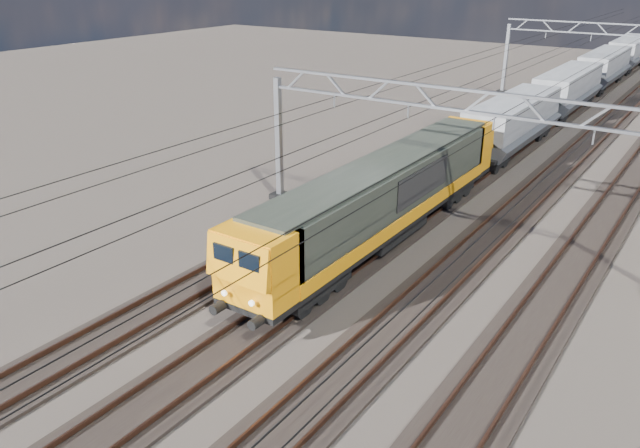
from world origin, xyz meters
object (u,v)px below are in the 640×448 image
Objects in this scene: catenary_gantry_far at (611,61)px; hopper_wagon_lead at (513,121)px; hopper_wagon_third at (604,66)px; catenary_gantry_mid at (446,159)px; hopper_wagon_fourth at (630,51)px; hopper_wagon_mid at (568,88)px; locomotive at (386,194)px.

hopper_wagon_lead is at bearing -95.68° from catenary_gantry_far.
hopper_wagon_lead is at bearing -90.00° from hopper_wagon_third.
hopper_wagon_lead is at bearing 97.17° from catenary_gantry_mid.
hopper_wagon_lead is 1.00× the size of hopper_wagon_fourth.
catenary_gantry_far reaches higher than hopper_wagon_mid.
locomotive is 1.62× the size of hopper_wagon_third.
locomotive is 17.70m from hopper_wagon_lead.
catenary_gantry_mid is 30.22m from hopper_wagon_mid.
catenary_gantry_mid is 44.38m from hopper_wagon_third.
catenary_gantry_mid is at bearing 41.84° from locomotive.
catenary_gantry_mid is 1.53× the size of hopper_wagon_mid.
locomotive is 1.62× the size of hopper_wagon_fourth.
hopper_wagon_lead is 1.00× the size of hopper_wagon_third.
hopper_wagon_fourth is (-2.00, 58.50, -1.67)m from catenary_gantry_mid.
catenary_gantry_far is at bearing 84.32° from hopper_wagon_lead.
hopper_wagon_third is 14.20m from hopper_wagon_fourth.
catenary_gantry_far is at bearing 71.26° from hopper_wagon_mid.
hopper_wagon_third is 1.00× the size of hopper_wagon_fourth.
locomotive is (-2.00, -37.79, -1.58)m from catenary_gantry_far.
hopper_wagon_mid and hopper_wagon_fourth have the same top height.
hopper_wagon_fourth is at bearing 91.96° from catenary_gantry_mid.
hopper_wagon_third is at bearing 90.00° from locomotive.
catenary_gantry_mid is at bearing -88.04° from hopper_wagon_fourth.
hopper_wagon_lead is 1.00× the size of hopper_wagon_mid.
catenary_gantry_mid is 1.00× the size of catenary_gantry_far.
catenary_gantry_far is 22.66m from hopper_wagon_fourth.
hopper_wagon_mid is (-2.00, 30.10, -1.67)m from catenary_gantry_mid.
hopper_wagon_fourth is at bearing 95.08° from catenary_gantry_far.
catenary_gantry_mid is 3.11m from locomotive.
hopper_wagon_mid is 28.40m from hopper_wagon_fourth.
locomotive is (-2.00, -1.79, -1.58)m from catenary_gantry_mid.
locomotive reaches higher than hopper_wagon_fourth.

